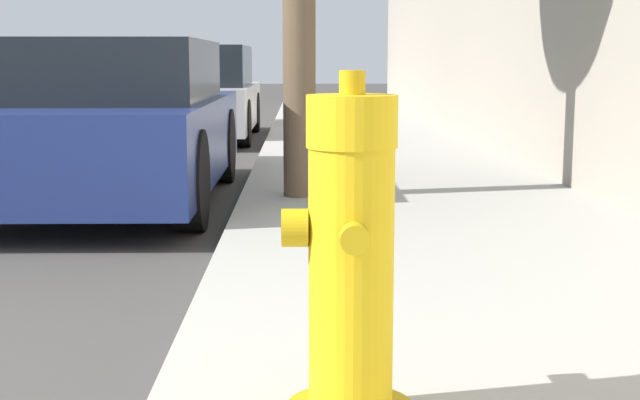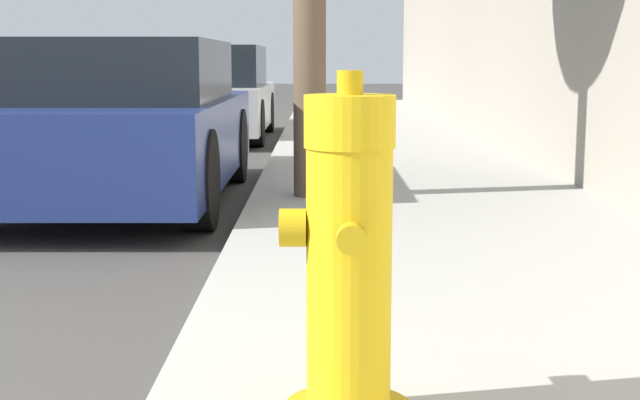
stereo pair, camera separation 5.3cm
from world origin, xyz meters
TOP-DOWN VIEW (x-y plane):
  - fire_hydrant at (2.41, -0.10)m, footprint 0.38×0.37m
  - parked_car_near at (0.76, 4.64)m, footprint 1.72×3.95m
  - parked_car_mid at (0.70, 10.48)m, footprint 1.78×3.98m

SIDE VIEW (x-z plane):
  - fire_hydrant at x=2.41m, z-range 0.10..1.08m
  - parked_car_near at x=0.76m, z-range -0.01..1.30m
  - parked_car_mid at x=0.70m, z-range -0.02..1.32m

